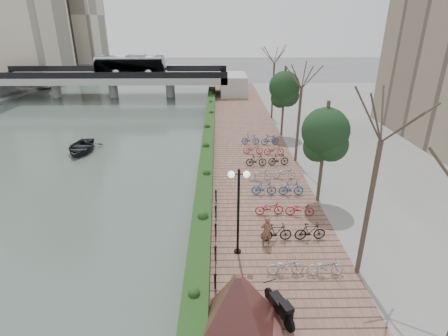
{
  "coord_description": "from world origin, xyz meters",
  "views": [
    {
      "loc": [
        1.58,
        -10.99,
        11.27
      ],
      "look_at": [
        1.95,
        10.93,
        2.0
      ],
      "focal_mm": 28.0,
      "sensor_mm": 36.0,
      "label": 1
    }
  ],
  "objects_px": {
    "motorcycle": "(279,305)",
    "pedestrian": "(266,231)",
    "boat": "(81,147)",
    "granite_monument": "(238,306)",
    "lamppost": "(239,194)"
  },
  "relations": [
    {
      "from": "pedestrian",
      "to": "boat",
      "type": "height_order",
      "value": "pedestrian"
    },
    {
      "from": "motorcycle",
      "to": "boat",
      "type": "distance_m",
      "value": 25.25
    },
    {
      "from": "lamppost",
      "to": "granite_monument",
      "type": "bearing_deg",
      "value": -93.05
    },
    {
      "from": "granite_monument",
      "to": "boat",
      "type": "xyz_separation_m",
      "value": [
        -13.38,
        21.12,
        -1.38
      ]
    },
    {
      "from": "motorcycle",
      "to": "boat",
      "type": "bearing_deg",
      "value": 105.52
    },
    {
      "from": "granite_monument",
      "to": "boat",
      "type": "distance_m",
      "value": 25.04
    },
    {
      "from": "motorcycle",
      "to": "lamppost",
      "type": "bearing_deg",
      "value": 87.56
    },
    {
      "from": "lamppost",
      "to": "boat",
      "type": "relative_size",
      "value": 1.02
    },
    {
      "from": "pedestrian",
      "to": "boat",
      "type": "bearing_deg",
      "value": -60.17
    },
    {
      "from": "motorcycle",
      "to": "pedestrian",
      "type": "distance_m",
      "value": 4.79
    },
    {
      "from": "pedestrian",
      "to": "boat",
      "type": "xyz_separation_m",
      "value": [
        -15.14,
        15.49,
        -0.84
      ]
    },
    {
      "from": "granite_monument",
      "to": "pedestrian",
      "type": "height_order",
      "value": "granite_monument"
    },
    {
      "from": "motorcycle",
      "to": "pedestrian",
      "type": "height_order",
      "value": "pedestrian"
    },
    {
      "from": "boat",
      "to": "motorcycle",
      "type": "bearing_deg",
      "value": -56.95
    },
    {
      "from": "granite_monument",
      "to": "pedestrian",
      "type": "bearing_deg",
      "value": 72.65
    }
  ]
}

